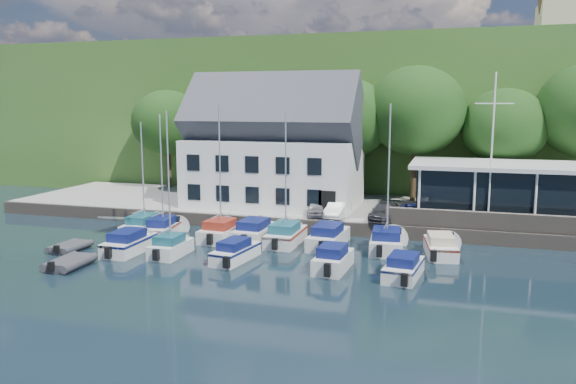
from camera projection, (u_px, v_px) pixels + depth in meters
name	position (u px, v px, depth m)	size (l,w,h in m)	color
ground	(303.00, 281.00, 30.31)	(180.00, 180.00, 0.00)	black
quay	(358.00, 212.00, 46.80)	(60.00, 13.00, 1.00)	gray
quay_face	(343.00, 229.00, 40.65)	(60.00, 0.30, 1.00)	#5D544A
hillside	(406.00, 113.00, 87.74)	(160.00, 75.00, 16.00)	#365821
field_patch	(462.00, 62.00, 91.77)	(50.00, 30.00, 0.30)	#545D2E
harbor_building	(274.00, 153.00, 47.07)	(14.40, 8.20, 8.70)	silver
club_pavilion	(501.00, 191.00, 41.87)	(13.20, 7.20, 4.10)	black
seawall	(521.00, 223.00, 37.47)	(18.00, 0.50, 1.20)	#5D544A
gangway	(128.00, 227.00, 43.49)	(1.20, 6.00, 1.40)	silver
car_silver	(316.00, 208.00, 42.88)	(1.34, 3.32, 1.13)	#A4A5A9
car_white	(338.00, 209.00, 42.35)	(1.34, 3.85, 1.27)	silver
car_dgrey	(385.00, 212.00, 41.23)	(1.71, 4.20, 1.22)	#2B2C30
car_blue	(414.00, 212.00, 41.24)	(1.41, 3.56, 1.22)	navy
flagpole	(492.00, 150.00, 38.69)	(2.54, 0.20, 10.60)	silver
tree_0	(168.00, 139.00, 56.65)	(7.20, 7.20, 9.84)	#16330F
tree_1	(241.00, 135.00, 54.26)	(7.92, 7.92, 10.82)	#16330F
tree_2	(346.00, 139.00, 49.90)	(7.84, 7.84, 10.71)	#16330F
tree_3	(415.00, 134.00, 48.66)	(8.58, 8.58, 11.72)	#16330F
tree_4	(503.00, 147.00, 47.26)	(7.15, 7.15, 9.77)	#16330F
boat_r1_0	(143.00, 175.00, 40.82)	(1.95, 6.42, 8.73)	silver
boat_r1_1	(162.00, 176.00, 39.82)	(1.83, 6.01, 8.72)	silver
boat_r1_2	(220.00, 175.00, 38.63)	(2.19, 5.51, 9.21)	silver
boat_r1_3	(255.00, 229.00, 39.27)	(2.16, 6.32, 1.53)	silver
boat_r1_4	(286.00, 177.00, 37.64)	(2.11, 6.32, 9.17)	silver
boat_r1_5	(328.00, 235.00, 37.62)	(2.09, 6.68, 1.54)	silver
boat_r1_6	(389.00, 180.00, 35.68)	(2.25, 5.85, 9.36)	silver
boat_r1_7	(441.00, 244.00, 35.34)	(1.90, 5.79, 1.42)	silver
boat_r2_0	(129.00, 241.00, 36.08)	(2.01, 6.03, 1.48)	silver
boat_r2_1	(169.00, 189.00, 34.72)	(1.83, 4.77, 8.48)	silver
boat_r2_2	(236.00, 250.00, 34.15)	(1.63, 5.71, 1.37)	silver
boat_r2_3	(333.00, 257.00, 32.24)	(1.81, 5.14, 1.51)	silver
boat_r2_4	(404.00, 265.00, 30.86)	(1.84, 5.40, 1.36)	silver
dinghy_0	(70.00, 246.00, 36.52)	(1.73, 2.88, 0.67)	#333338
dinghy_1	(70.00, 261.00, 32.77)	(1.93, 3.21, 0.75)	#333338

